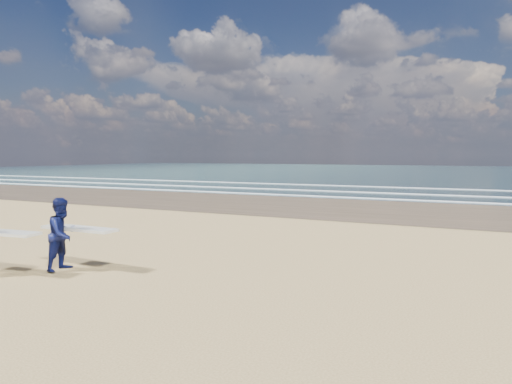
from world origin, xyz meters
The scene contains 1 object.
surfer_far centered at (0.35, 0.84, 0.93)m, with size 2.20×1.09×1.84m.
Camera 1 is at (9.69, -7.33, 2.92)m, focal length 32.00 mm.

